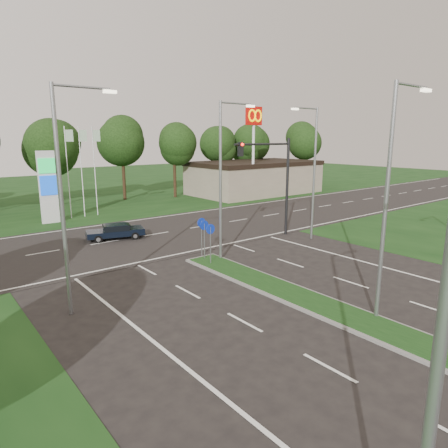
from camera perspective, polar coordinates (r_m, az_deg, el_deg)
verge_far at (r=58.62m, az=-25.42°, el=4.16°), size 160.00×50.00×0.02m
cross_road at (r=29.67m, az=-11.28°, el=-1.71°), size 160.00×12.00×0.02m
median_kerb at (r=15.84m, az=25.74°, el=-15.15°), size 2.00×26.00×0.12m
commercial_building at (r=51.72m, az=4.41°, el=6.61°), size 16.00×9.00×4.00m
streetlight_median_near at (r=16.13m, az=22.60°, el=4.36°), size 2.53×0.22×9.00m
streetlight_median_far at (r=22.68m, az=-0.11°, el=7.31°), size 2.53×0.22×9.00m
streetlight_left_far at (r=16.53m, az=-21.65°, el=4.61°), size 2.53×0.22×9.00m
streetlight_right_far at (r=28.18m, az=12.55°, el=7.98°), size 2.53×0.22×9.00m
traffic_signal at (r=28.34m, az=7.28°, el=7.33°), size 5.10×0.42×7.00m
median_signs at (r=22.94m, az=-2.69°, el=-1.17°), size 1.16×1.76×2.38m
gas_pylon at (r=36.18m, az=-23.55°, el=5.14°), size 5.80×1.26×8.00m
mcdonalds_sign at (r=45.81m, az=4.28°, el=13.39°), size 2.20×0.47×10.40m
treeline_far at (r=43.67m, az=-21.41°, el=11.15°), size 6.00×6.00×9.90m
navy_sedan at (r=29.14m, az=-15.22°, el=-1.00°), size 4.17×2.61×1.07m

